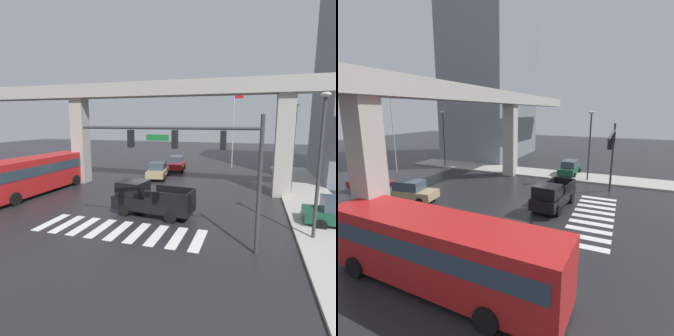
# 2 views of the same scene
# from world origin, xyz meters

# --- Properties ---
(ground_plane) EXTENTS (120.00, 120.00, 0.00)m
(ground_plane) POSITION_xyz_m (0.00, 0.00, 0.00)
(ground_plane) COLOR #232326
(crosswalk_stripes) EXTENTS (9.35, 2.80, 0.01)m
(crosswalk_stripes) POSITION_xyz_m (-0.00, -4.86, 0.01)
(crosswalk_stripes) COLOR silver
(crosswalk_stripes) RESTS_ON ground
(elevated_overpass) EXTENTS (57.40, 1.99, 9.20)m
(elevated_overpass) POSITION_xyz_m (0.00, 5.38, 7.84)
(elevated_overpass) COLOR #ADA89E
(elevated_overpass) RESTS_ON ground
(sidewalk_east) EXTENTS (4.00, 36.00, 0.15)m
(sidewalk_east) POSITION_xyz_m (11.10, 2.00, 0.07)
(sidewalk_east) COLOR #ADA89E
(sidewalk_east) RESTS_ON ground
(pickup_truck) EXTENTS (5.28, 2.50, 2.08)m
(pickup_truck) POSITION_xyz_m (0.62, -1.83, 0.99)
(pickup_truck) COLOR black
(pickup_truck) RESTS_ON ground
(city_bus) EXTENTS (3.08, 10.88, 2.99)m
(city_bus) POSITION_xyz_m (-10.24, 0.17, 1.72)
(city_bus) COLOR red
(city_bus) RESTS_ON ground
(sedan_tan) EXTENTS (2.44, 4.52, 1.72)m
(sedan_tan) POSITION_xyz_m (-2.57, 9.22, 0.85)
(sedan_tan) COLOR tan
(sedan_tan) RESTS_ON ground
(sedan_red) EXTENTS (2.42, 4.51, 1.72)m
(sedan_red) POSITION_xyz_m (-1.99, 14.45, 0.85)
(sedan_red) COLOR red
(sedan_red) RESTS_ON ground
(traffic_signal_mast) EXTENTS (8.69, 0.32, 6.20)m
(traffic_signal_mast) POSITION_xyz_m (4.48, -5.55, 4.56)
(traffic_signal_mast) COLOR #38383D
(traffic_signal_mast) RESTS_ON ground
(street_lamp_near_corner) EXTENTS (0.44, 0.70, 7.24)m
(street_lamp_near_corner) POSITION_xyz_m (9.90, -3.18, 4.56)
(street_lamp_near_corner) COLOR #38383D
(street_lamp_near_corner) RESTS_ON ground
(street_lamp_mid_block) EXTENTS (0.44, 0.70, 7.24)m
(street_lamp_mid_block) POSITION_xyz_m (9.90, 6.15, 4.56)
(street_lamp_mid_block) COLOR #38383D
(street_lamp_mid_block) RESTS_ON ground
(street_lamp_far_north) EXTENTS (0.44, 0.70, 7.24)m
(street_lamp_far_north) POSITION_xyz_m (9.90, 15.24, 4.56)
(street_lamp_far_north) COLOR #38383D
(street_lamp_far_north) RESTS_ON ground
(flagpole) EXTENTS (1.16, 0.12, 9.49)m
(flagpole) POSITION_xyz_m (4.44, 18.12, 5.53)
(flagpole) COLOR silver
(flagpole) RESTS_ON ground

